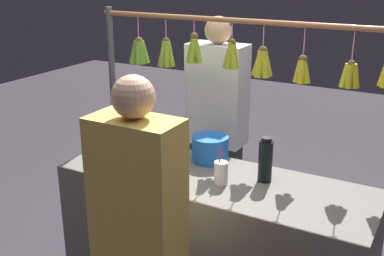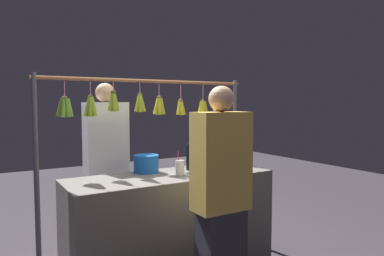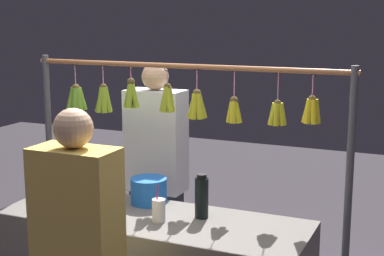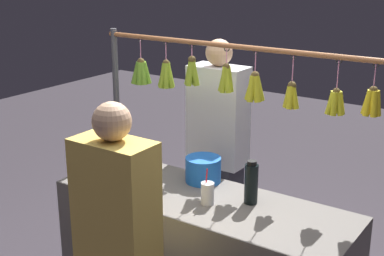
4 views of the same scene
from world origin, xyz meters
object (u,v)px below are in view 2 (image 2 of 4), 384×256
object	(u,v)px
water_bottle	(190,157)
drink_cup	(180,168)
blue_bucket	(146,164)
vendor_person	(106,171)
customer_person	(221,205)

from	to	relation	value
water_bottle	drink_cup	world-z (taller)	water_bottle
blue_bucket	vendor_person	world-z (taller)	vendor_person
drink_cup	vendor_person	bearing A→B (deg)	-62.06
water_bottle	drink_cup	size ratio (longest dim) A/B	1.24
customer_person	water_bottle	bearing A→B (deg)	-106.89
blue_bucket	water_bottle	bearing A→B (deg)	164.51
customer_person	drink_cup	bearing A→B (deg)	-94.85
water_bottle	drink_cup	xyz separation A→B (m)	(0.20, 0.15, -0.06)
vendor_person	customer_person	world-z (taller)	vendor_person
blue_bucket	customer_person	bearing A→B (deg)	98.43
vendor_person	customer_person	distance (m)	1.51
blue_bucket	drink_cup	size ratio (longest dim) A/B	1.07
water_bottle	blue_bucket	bearing A→B (deg)	-15.49
blue_bucket	drink_cup	bearing A→B (deg)	127.48
water_bottle	customer_person	distance (m)	0.91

